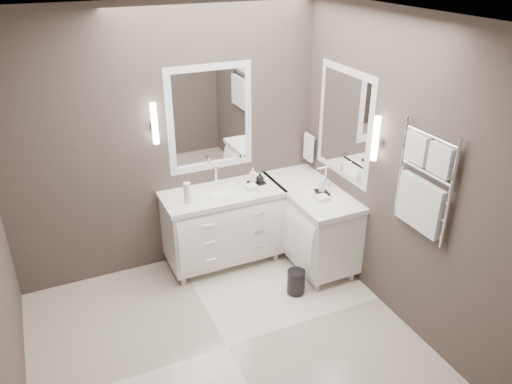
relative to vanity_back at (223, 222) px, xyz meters
name	(u,v)px	position (x,y,z in m)	size (l,w,h in m)	color
floor	(227,347)	(-0.45, -1.23, -0.49)	(3.20, 3.00, 0.01)	silver
ceiling	(216,19)	(-0.45, -1.23, 2.22)	(3.20, 3.00, 0.01)	white
wall_back	(168,143)	(-0.45, 0.28, 0.86)	(3.20, 0.01, 2.70)	#433935
wall_front	(330,340)	(-0.45, -2.73, 0.86)	(3.20, 0.01, 2.70)	#433935
wall_right	(396,173)	(1.15, -1.23, 0.86)	(0.01, 3.00, 2.70)	#433935
vanity_back	(223,222)	(0.00, 0.00, 0.00)	(1.24, 0.59, 0.97)	white
vanity_right	(310,219)	(0.88, -0.33, 0.00)	(0.59, 1.24, 0.97)	white
mirror_back	(210,119)	(0.00, 0.26, 1.06)	(0.90, 0.02, 1.10)	white
mirror_right	(344,124)	(1.14, -0.43, 1.06)	(0.02, 0.90, 1.10)	white
sconce_back	(155,124)	(-0.58, 0.20, 1.11)	(0.06, 0.06, 0.40)	white
sconce_right	(376,139)	(1.08, -1.01, 1.11)	(0.06, 0.06, 0.40)	white
towel_bar_corner	(309,147)	(1.09, 0.13, 0.63)	(0.03, 0.22, 0.30)	white
towel_ladder	(423,188)	(1.10, -1.63, 0.91)	(0.06, 0.58, 0.90)	white
waste_bin	(296,282)	(0.45, -0.81, -0.36)	(0.18, 0.18, 0.25)	black
amenity_tray_back	(256,183)	(0.40, 0.02, 0.38)	(0.17, 0.13, 0.03)	black
amenity_tray_right	(322,192)	(0.91, -0.46, 0.38)	(0.12, 0.16, 0.02)	black
water_bottle	(187,193)	(-0.39, -0.08, 0.47)	(0.07, 0.07, 0.21)	silver
soap_bottle_a	(253,175)	(0.37, 0.04, 0.47)	(0.07, 0.07, 0.15)	white
soap_bottle_b	(260,177)	(0.43, -0.01, 0.45)	(0.09, 0.09, 0.11)	black
soap_bottle_c	(322,183)	(0.91, -0.46, 0.48)	(0.07, 0.07, 0.18)	white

